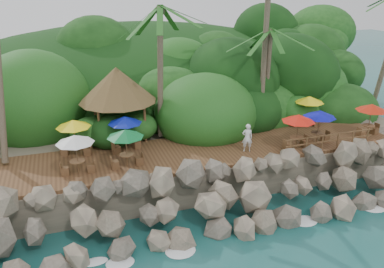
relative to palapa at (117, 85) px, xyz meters
name	(u,v)px	position (x,y,z in m)	size (l,w,h in m)	color
ground	(230,241)	(3.72, -9.77, -5.79)	(140.00, 140.00, 0.00)	#19514F
land_base	(155,119)	(3.72, 6.23, -4.74)	(32.00, 25.20, 2.10)	gray
jungle_hill	(138,106)	(3.72, 13.73, -5.79)	(44.80, 28.00, 15.40)	#143811
seawall	(216,200)	(3.72, -7.77, -4.64)	(29.00, 4.00, 2.30)	gray
terrace	(192,152)	(3.72, -3.77, -3.59)	(26.00, 5.00, 0.20)	brown
jungle_foliage	(158,135)	(3.72, 5.23, -5.79)	(44.00, 16.00, 12.00)	#143811
foam_line	(228,237)	(3.72, -9.47, -5.76)	(25.20, 0.80, 0.06)	white
palapa	(117,85)	(0.00, 0.00, 0.00)	(4.91, 4.91, 4.60)	brown
dining_clusters	(220,120)	(5.51, -3.78, -1.68)	(20.47, 5.21, 2.18)	brown
railing	(330,140)	(11.75, -6.12, -2.88)	(6.10, 0.10, 1.00)	brown
waiter	(247,138)	(6.84, -4.80, -2.62)	(0.63, 0.41, 1.73)	white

